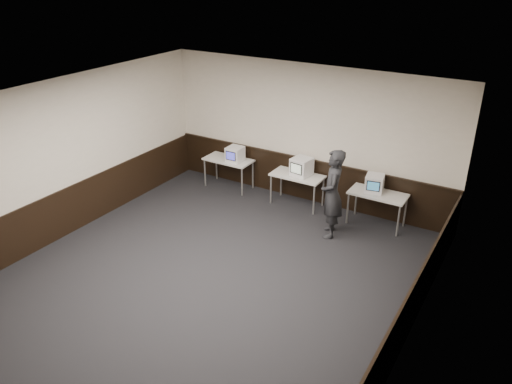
# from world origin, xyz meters

# --- Properties ---
(floor) EXTENTS (8.00, 8.00, 0.00)m
(floor) POSITION_xyz_m (0.00, 0.00, 0.00)
(floor) COLOR black
(floor) RESTS_ON ground
(ceiling) EXTENTS (8.00, 8.00, 0.00)m
(ceiling) POSITION_xyz_m (0.00, 0.00, 3.20)
(ceiling) COLOR white
(ceiling) RESTS_ON back_wall
(back_wall) EXTENTS (7.00, 0.00, 7.00)m
(back_wall) POSITION_xyz_m (0.00, 4.00, 1.60)
(back_wall) COLOR beige
(back_wall) RESTS_ON ground
(left_wall) EXTENTS (0.00, 8.00, 8.00)m
(left_wall) POSITION_xyz_m (-3.50, 0.00, 1.60)
(left_wall) COLOR beige
(left_wall) RESTS_ON ground
(right_wall) EXTENTS (0.00, 8.00, 8.00)m
(right_wall) POSITION_xyz_m (3.50, 0.00, 1.60)
(right_wall) COLOR beige
(right_wall) RESTS_ON ground
(wainscot_back) EXTENTS (6.98, 0.04, 1.00)m
(wainscot_back) POSITION_xyz_m (0.00, 3.98, 0.50)
(wainscot_back) COLOR black
(wainscot_back) RESTS_ON back_wall
(wainscot_left) EXTENTS (0.04, 7.98, 1.00)m
(wainscot_left) POSITION_xyz_m (-3.48, 0.00, 0.50)
(wainscot_left) COLOR black
(wainscot_left) RESTS_ON left_wall
(wainscot_right) EXTENTS (0.04, 7.98, 1.00)m
(wainscot_right) POSITION_xyz_m (3.48, 0.00, 0.50)
(wainscot_right) COLOR black
(wainscot_right) RESTS_ON right_wall
(wainscot_rail) EXTENTS (6.98, 0.06, 0.04)m
(wainscot_rail) POSITION_xyz_m (0.00, 3.96, 1.02)
(wainscot_rail) COLOR black
(wainscot_rail) RESTS_ON wainscot_back
(desk_left) EXTENTS (1.20, 0.60, 0.75)m
(desk_left) POSITION_xyz_m (-1.90, 3.60, 0.68)
(desk_left) COLOR silver
(desk_left) RESTS_ON ground
(desk_center) EXTENTS (1.20, 0.60, 0.75)m
(desk_center) POSITION_xyz_m (0.00, 3.60, 0.68)
(desk_center) COLOR silver
(desk_center) RESTS_ON ground
(desk_right) EXTENTS (1.20, 0.60, 0.75)m
(desk_right) POSITION_xyz_m (1.90, 3.60, 0.68)
(desk_right) COLOR silver
(desk_right) RESTS_ON ground
(emac_left) EXTENTS (0.37, 0.40, 0.37)m
(emac_left) POSITION_xyz_m (-1.68, 3.56, 0.93)
(emac_left) COLOR white
(emac_left) RESTS_ON desk_left
(emac_center) EXTENTS (0.47, 0.49, 0.41)m
(emac_center) POSITION_xyz_m (0.08, 3.64, 0.96)
(emac_center) COLOR white
(emac_center) RESTS_ON desk_center
(emac_right) EXTENTS (0.44, 0.45, 0.37)m
(emac_right) POSITION_xyz_m (1.79, 3.64, 0.94)
(emac_right) COLOR white
(emac_right) RESTS_ON desk_right
(person) EXTENTS (0.67, 0.80, 1.87)m
(person) POSITION_xyz_m (1.23, 2.70, 0.94)
(person) COLOR black
(person) RESTS_ON ground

